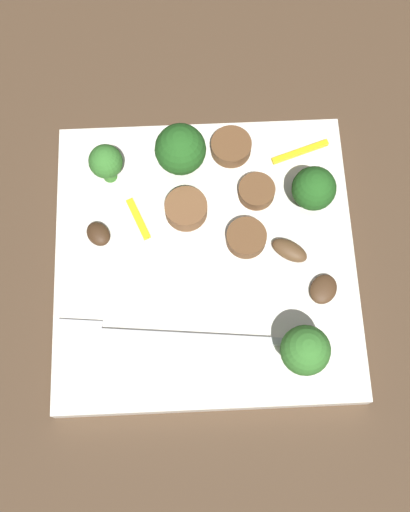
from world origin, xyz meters
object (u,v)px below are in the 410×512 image
at_px(sausage_slice_3, 246,238).
at_px(pepper_strip_0, 138,219).
at_px(sausage_slice_0, 186,209).
at_px(sausage_slice_2, 231,147).
at_px(plate, 205,259).
at_px(mushroom_2, 289,246).
at_px(broccoli_floret_2, 106,163).
at_px(fork, 153,335).
at_px(broccoli_floret_0, 180,150).
at_px(mushroom_1, 323,289).
at_px(broccoli_floret_3, 314,189).
at_px(mushroom_0, 98,234).
at_px(broccoli_floret_1, 305,351).
at_px(pepper_strip_1, 300,152).
at_px(sausage_slice_1, 257,191).

height_order(sausage_slice_3, pepper_strip_0, sausage_slice_3).
distance_m(sausage_slice_0, sausage_slice_2, 0.07).
xyz_separation_m(plate, mushroom_2, (-0.07, -0.00, 0.01)).
bearing_deg(broccoli_floret_2, fork, 103.82).
xyz_separation_m(sausage_slice_2, pepper_strip_0, (0.08, 0.06, -0.00)).
bearing_deg(broccoli_floret_0, sausage_slice_0, 93.39).
relative_size(sausage_slice_0, mushroom_1, 1.37).
xyz_separation_m(fork, broccoli_floret_3, (-0.13, -0.11, 0.03)).
height_order(broccoli_floret_3, mushroom_2, broccoli_floret_3).
distance_m(fork, pepper_strip_0, 0.10).
distance_m(sausage_slice_3, pepper_strip_0, 0.09).
relative_size(fork, sausage_slice_3, 5.45).
xyz_separation_m(plate, broccoli_floret_3, (-0.09, -0.04, 0.04)).
height_order(sausage_slice_0, mushroom_0, sausage_slice_0).
height_order(plate, broccoli_floret_3, broccoli_floret_3).
xyz_separation_m(broccoli_floret_0, mushroom_2, (-0.09, 0.08, -0.03)).
xyz_separation_m(plate, mushroom_1, (-0.09, 0.03, 0.01)).
distance_m(sausage_slice_3, mushroom_0, 0.12).
bearing_deg(sausage_slice_2, plate, 74.50).
bearing_deg(sausage_slice_3, mushroom_2, 165.68).
height_order(sausage_slice_0, mushroom_1, sausage_slice_0).
bearing_deg(mushroom_2, mushroom_1, 123.44).
bearing_deg(broccoli_floret_3, broccoli_floret_2, -10.87).
bearing_deg(mushroom_1, sausage_slice_0, -34.21).
xyz_separation_m(broccoli_floret_0, broccoli_floret_1, (-0.09, 0.17, -0.00)).
xyz_separation_m(broccoli_floret_1, mushroom_1, (-0.02, -0.05, -0.03)).
height_order(mushroom_1, pepper_strip_0, mushroom_1).
distance_m(pepper_strip_0, pepper_strip_1, 0.15).
xyz_separation_m(plate, broccoli_floret_1, (-0.07, 0.09, 0.04)).
xyz_separation_m(sausage_slice_3, mushroom_1, (-0.06, 0.05, -0.00)).
height_order(fork, pepper_strip_1, same).
relative_size(sausage_slice_2, mushroom_0, 1.55).
height_order(broccoli_floret_2, broccoli_floret_3, broccoli_floret_3).
bearing_deg(mushroom_0, mushroom_2, 173.45).
relative_size(sausage_slice_1, mushroom_1, 1.20).
bearing_deg(pepper_strip_1, mushroom_2, 78.73).
xyz_separation_m(pepper_strip_0, pepper_strip_1, (-0.14, -0.06, 0.00)).
relative_size(broccoli_floret_1, pepper_strip_0, 1.39).
distance_m(sausage_slice_0, sausage_slice_3, 0.06).
bearing_deg(pepper_strip_0, fork, 96.25).
relative_size(broccoli_floret_1, mushroom_0, 2.35).
relative_size(fork, broccoli_floret_1, 3.38).
xyz_separation_m(mushroom_2, pepper_strip_0, (0.12, -0.03, -0.00)).
height_order(sausage_slice_0, pepper_strip_1, sausage_slice_0).
bearing_deg(broccoli_floret_1, plate, -51.50).
bearing_deg(mushroom_0, fork, 116.92).
relative_size(broccoli_floret_3, sausage_slice_0, 1.34).
xyz_separation_m(sausage_slice_0, sausage_slice_3, (-0.05, 0.03, -0.00)).
height_order(broccoli_floret_2, sausage_slice_1, broccoli_floret_2).
relative_size(sausage_slice_0, pepper_strip_1, 0.68).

